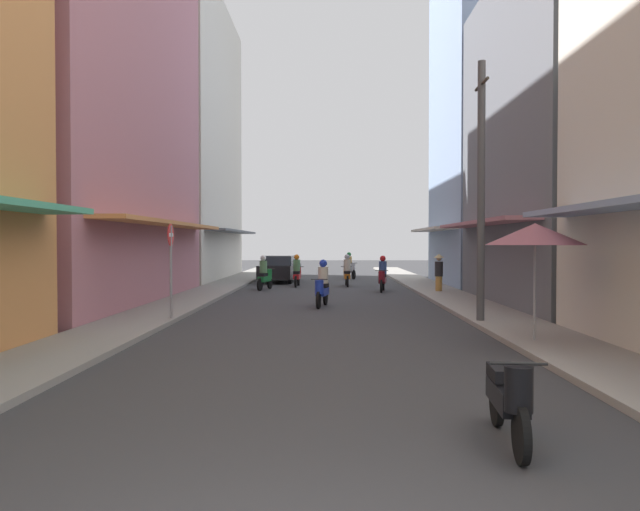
{
  "coord_description": "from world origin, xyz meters",
  "views": [
    {
      "loc": [
        0.2,
        -3.25,
        2.14
      ],
      "look_at": [
        -0.15,
        20.67,
        1.64
      ],
      "focal_mm": 34.0,
      "sensor_mm": 36.0,
      "label": 1
    }
  ],
  "objects_px": {
    "motorbike_orange": "(347,272)",
    "vendor_umbrella": "(535,234)",
    "motorbike_maroon": "(382,276)",
    "parked_car": "(280,269)",
    "motorbike_black": "(509,397)",
    "utility_pole": "(481,190)",
    "motorbike_red": "(297,272)",
    "motorbike_silver": "(350,267)",
    "street_sign_no_entry": "(171,258)",
    "motorbike_green": "(265,274)",
    "pedestrian_far": "(439,271)",
    "motorbike_blue": "(322,286)"
  },
  "relations": [
    {
      "from": "motorbike_black",
      "to": "motorbike_maroon",
      "type": "relative_size",
      "value": 1.01
    },
    {
      "from": "motorbike_red",
      "to": "parked_car",
      "type": "distance_m",
      "value": 3.4
    },
    {
      "from": "motorbike_red",
      "to": "vendor_umbrella",
      "type": "relative_size",
      "value": 0.71
    },
    {
      "from": "motorbike_black",
      "to": "vendor_umbrella",
      "type": "height_order",
      "value": "vendor_umbrella"
    },
    {
      "from": "street_sign_no_entry",
      "to": "motorbike_silver",
      "type": "bearing_deg",
      "value": 74.49
    },
    {
      "from": "vendor_umbrella",
      "to": "street_sign_no_entry",
      "type": "xyz_separation_m",
      "value": [
        -8.5,
        3.62,
        -0.6
      ]
    },
    {
      "from": "motorbike_orange",
      "to": "motorbike_green",
      "type": "bearing_deg",
      "value": -148.4
    },
    {
      "from": "motorbike_black",
      "to": "motorbike_green",
      "type": "xyz_separation_m",
      "value": [
        -4.82,
        21.01,
        0.2
      ]
    },
    {
      "from": "motorbike_black",
      "to": "pedestrian_far",
      "type": "relative_size",
      "value": 1.08
    },
    {
      "from": "motorbike_maroon",
      "to": "vendor_umbrella",
      "type": "xyz_separation_m",
      "value": [
        1.91,
        -13.94,
        1.61
      ]
    },
    {
      "from": "utility_pole",
      "to": "pedestrian_far",
      "type": "bearing_deg",
      "value": 86.03
    },
    {
      "from": "motorbike_green",
      "to": "street_sign_no_entry",
      "type": "relative_size",
      "value": 0.67
    },
    {
      "from": "motorbike_blue",
      "to": "motorbike_red",
      "type": "relative_size",
      "value": 0.99
    },
    {
      "from": "pedestrian_far",
      "to": "utility_pole",
      "type": "bearing_deg",
      "value": -93.97
    },
    {
      "from": "motorbike_orange",
      "to": "pedestrian_far",
      "type": "xyz_separation_m",
      "value": [
        3.73,
        -4.31,
        0.24
      ]
    },
    {
      "from": "pedestrian_far",
      "to": "vendor_umbrella",
      "type": "bearing_deg",
      "value": -91.61
    },
    {
      "from": "motorbike_black",
      "to": "motorbike_blue",
      "type": "relative_size",
      "value": 1.01
    },
    {
      "from": "motorbike_maroon",
      "to": "parked_car",
      "type": "xyz_separation_m",
      "value": [
        -5.01,
        6.17,
        0.04
      ]
    },
    {
      "from": "motorbike_green",
      "to": "motorbike_orange",
      "type": "xyz_separation_m",
      "value": [
        3.8,
        2.34,
        0.0
      ]
    },
    {
      "from": "motorbike_blue",
      "to": "utility_pole",
      "type": "distance_m",
      "value": 6.67
    },
    {
      "from": "parked_car",
      "to": "utility_pole",
      "type": "height_order",
      "value": "utility_pole"
    },
    {
      "from": "motorbike_blue",
      "to": "motorbike_maroon",
      "type": "bearing_deg",
      "value": 67.89
    },
    {
      "from": "motorbike_orange",
      "to": "vendor_umbrella",
      "type": "height_order",
      "value": "vendor_umbrella"
    },
    {
      "from": "motorbike_orange",
      "to": "motorbike_red",
      "type": "distance_m",
      "value": 2.45
    },
    {
      "from": "motorbike_green",
      "to": "motorbike_blue",
      "type": "distance_m",
      "value": 7.72
    },
    {
      "from": "motorbike_green",
      "to": "pedestrian_far",
      "type": "relative_size",
      "value": 1.06
    },
    {
      "from": "motorbike_blue",
      "to": "vendor_umbrella",
      "type": "distance_m",
      "value": 8.98
    },
    {
      "from": "motorbike_silver",
      "to": "street_sign_no_entry",
      "type": "height_order",
      "value": "street_sign_no_entry"
    },
    {
      "from": "motorbike_maroon",
      "to": "utility_pole",
      "type": "relative_size",
      "value": 0.26
    },
    {
      "from": "motorbike_maroon",
      "to": "parked_car",
      "type": "relative_size",
      "value": 0.42
    },
    {
      "from": "motorbike_orange",
      "to": "vendor_umbrella",
      "type": "xyz_separation_m",
      "value": [
        3.37,
        -17.19,
        1.61
      ]
    },
    {
      "from": "utility_pole",
      "to": "motorbike_maroon",
      "type": "bearing_deg",
      "value": 98.48
    },
    {
      "from": "motorbike_red",
      "to": "street_sign_no_entry",
      "type": "xyz_separation_m",
      "value": [
        -2.7,
        -13.28,
        1.01
      ]
    },
    {
      "from": "motorbike_silver",
      "to": "vendor_umbrella",
      "type": "distance_m",
      "value": 23.68
    },
    {
      "from": "motorbike_silver",
      "to": "motorbike_red",
      "type": "bearing_deg",
      "value": -113.2
    },
    {
      "from": "motorbike_orange",
      "to": "pedestrian_far",
      "type": "relative_size",
      "value": 1.08
    },
    {
      "from": "motorbike_red",
      "to": "motorbike_silver",
      "type": "bearing_deg",
      "value": 66.8
    },
    {
      "from": "motorbike_red",
      "to": "utility_pole",
      "type": "height_order",
      "value": "utility_pole"
    },
    {
      "from": "motorbike_red",
      "to": "motorbike_maroon",
      "type": "bearing_deg",
      "value": -37.15
    },
    {
      "from": "pedestrian_far",
      "to": "street_sign_no_entry",
      "type": "distance_m",
      "value": 12.84
    },
    {
      "from": "motorbike_black",
      "to": "utility_pole",
      "type": "bearing_deg",
      "value": 77.72
    },
    {
      "from": "parked_car",
      "to": "vendor_umbrella",
      "type": "xyz_separation_m",
      "value": [
        6.91,
        -20.11,
        1.57
      ]
    },
    {
      "from": "motorbike_maroon",
      "to": "motorbike_silver",
      "type": "relative_size",
      "value": 1.03
    },
    {
      "from": "parked_car",
      "to": "pedestrian_far",
      "type": "distance_m",
      "value": 10.26
    },
    {
      "from": "motorbike_blue",
      "to": "vendor_umbrella",
      "type": "height_order",
      "value": "vendor_umbrella"
    },
    {
      "from": "street_sign_no_entry",
      "to": "motorbike_maroon",
      "type": "bearing_deg",
      "value": 57.43
    },
    {
      "from": "pedestrian_far",
      "to": "street_sign_no_entry",
      "type": "height_order",
      "value": "street_sign_no_entry"
    },
    {
      "from": "utility_pole",
      "to": "motorbike_silver",
      "type": "bearing_deg",
      "value": 97.59
    },
    {
      "from": "motorbike_maroon",
      "to": "motorbike_red",
      "type": "xyz_separation_m",
      "value": [
        -3.9,
        2.95,
        0.0
      ]
    },
    {
      "from": "motorbike_orange",
      "to": "street_sign_no_entry",
      "type": "height_order",
      "value": "street_sign_no_entry"
    }
  ]
}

